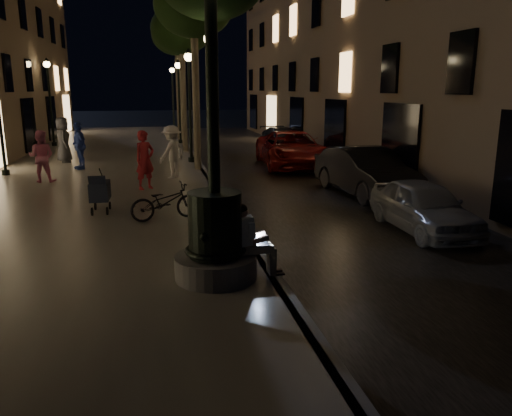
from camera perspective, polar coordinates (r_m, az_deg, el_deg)
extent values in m
plane|color=black|center=(21.37, -6.34, 4.38)|extent=(120.00, 120.00, 0.00)
cube|color=black|center=(21.85, 1.54, 4.68)|extent=(6.00, 45.00, 0.02)
cube|color=#636058|center=(21.36, -17.11, 4.13)|extent=(8.00, 45.00, 0.20)
cube|color=#59595B|center=(21.35, -6.35, 4.64)|extent=(0.25, 45.00, 0.20)
cube|color=#826851|center=(27.15, 15.72, 21.81)|extent=(8.00, 36.00, 15.00)
cylinder|color=#59595B|center=(8.60, -4.61, -6.68)|extent=(1.40, 1.40, 0.40)
cylinder|color=black|center=(8.37, -4.71, -1.86)|extent=(0.90, 0.90, 1.10)
torus|color=black|center=(8.50, -4.65, -4.78)|extent=(1.04, 1.04, 0.10)
torus|color=black|center=(8.27, -4.76, 0.82)|extent=(0.89, 0.89, 0.09)
cylinder|color=black|center=(8.07, -5.01, 13.03)|extent=(0.20, 0.20, 3.20)
cube|color=tan|center=(8.58, -0.99, -4.67)|extent=(0.33, 0.22, 0.17)
cube|color=silver|center=(8.48, -1.37, -2.67)|extent=(0.42, 0.24, 0.53)
sphere|color=tan|center=(8.39, -1.57, -0.43)|extent=(0.19, 0.19, 0.19)
sphere|color=black|center=(8.38, -1.63, -0.19)|extent=(0.19, 0.19, 0.19)
cube|color=tan|center=(8.55, 0.58, -4.75)|extent=(0.43, 0.12, 0.13)
cube|color=tan|center=(8.70, 0.35, -4.41)|extent=(0.43, 0.12, 0.13)
cube|color=tan|center=(8.67, 1.90, -6.18)|extent=(0.12, 0.11, 0.48)
cube|color=tan|center=(8.82, 1.65, -5.82)|extent=(0.12, 0.11, 0.48)
cube|color=black|center=(8.77, 2.48, -7.53)|extent=(0.24, 0.09, 0.03)
cube|color=black|center=(8.92, 2.22, -7.16)|extent=(0.24, 0.09, 0.03)
cube|color=black|center=(8.61, 0.59, -4.10)|extent=(0.22, 0.31, 0.02)
cube|color=black|center=(8.55, -0.38, -3.51)|extent=(0.08, 0.31, 0.20)
cube|color=#B2C7FF|center=(8.55, -0.29, -3.50)|extent=(0.06, 0.28, 0.17)
cylinder|color=#6B604C|center=(14.13, -4.85, 10.78)|extent=(0.28, 0.28, 5.00)
cylinder|color=#6B604C|center=(20.10, -6.84, 11.67)|extent=(0.28, 0.28, 5.10)
ellipsoid|color=black|center=(20.32, -7.15, 22.01)|extent=(3.00, 3.00, 2.40)
cylinder|color=#6B604C|center=(26.08, -8.26, 11.81)|extent=(0.28, 0.28, 4.90)
ellipsoid|color=black|center=(26.22, -8.53, 19.59)|extent=(3.00, 3.00, 2.40)
cylinder|color=#6B604C|center=(32.07, -8.83, 12.35)|extent=(0.28, 0.28, 5.20)
ellipsoid|color=black|center=(32.21, -9.08, 18.94)|extent=(3.00, 3.00, 2.40)
cylinder|color=black|center=(14.44, -4.86, 1.22)|extent=(0.28, 0.28, 0.20)
cylinder|color=black|center=(14.14, -5.03, 9.56)|extent=(0.12, 0.12, 4.40)
sphere|color=#FFD88C|center=(14.17, -5.23, 18.68)|extent=(0.36, 0.36, 0.36)
cone|color=black|center=(14.20, -5.25, 19.68)|extent=(0.30, 0.30, 0.22)
cylinder|color=black|center=(22.29, -7.38, 5.50)|extent=(0.28, 0.28, 0.20)
cylinder|color=black|center=(22.10, -7.55, 10.90)|extent=(0.12, 0.12, 4.40)
sphere|color=#FFD88C|center=(22.11, -7.74, 16.73)|extent=(0.36, 0.36, 0.36)
cone|color=black|center=(22.13, -7.76, 17.38)|extent=(0.30, 0.30, 0.22)
cylinder|color=black|center=(30.21, -8.60, 7.55)|extent=(0.28, 0.28, 0.20)
cylinder|color=black|center=(30.07, -8.74, 11.53)|extent=(0.12, 0.12, 4.40)
sphere|color=#FFD88C|center=(30.09, -8.90, 15.81)|extent=(0.36, 0.36, 0.36)
cone|color=black|center=(30.10, -8.92, 16.29)|extent=(0.30, 0.30, 0.22)
cylinder|color=black|center=(38.17, -9.32, 8.74)|extent=(0.28, 0.28, 0.20)
cylinder|color=black|center=(38.06, -9.44, 11.89)|extent=(0.12, 0.12, 4.40)
sphere|color=#FFD88C|center=(38.07, -9.57, 15.27)|extent=(0.36, 0.36, 0.36)
cone|color=black|center=(38.08, -9.59, 15.65)|extent=(0.30, 0.30, 0.22)
cylinder|color=black|center=(20.96, -26.69, 3.67)|extent=(0.28, 0.28, 0.20)
cylinder|color=black|center=(30.65, -22.06, 6.80)|extent=(0.28, 0.28, 0.20)
cylinder|color=black|center=(30.52, -22.41, 10.71)|extent=(0.12, 0.12, 4.40)
sphere|color=#FFD88C|center=(30.53, -22.80, 14.92)|extent=(0.36, 0.36, 0.36)
cone|color=black|center=(30.54, -22.84, 15.39)|extent=(0.30, 0.30, 0.22)
cube|color=black|center=(13.55, -17.41, 1.88)|extent=(0.49, 0.80, 0.47)
cube|color=black|center=(13.14, -17.70, 2.90)|extent=(0.42, 0.19, 0.31)
cylinder|color=black|center=(13.37, -18.23, -0.39)|extent=(0.05, 0.21, 0.21)
cylinder|color=black|center=(13.32, -16.63, -0.33)|extent=(0.05, 0.21, 0.21)
cylinder|color=black|center=(13.98, -17.88, 0.22)|extent=(0.05, 0.21, 0.21)
cylinder|color=black|center=(13.93, -16.36, 0.28)|extent=(0.05, 0.21, 0.21)
cylinder|color=black|center=(13.89, -17.32, 3.91)|extent=(0.05, 0.47, 0.29)
imported|color=#9C9FA3|center=(12.58, 18.60, 0.19)|extent=(1.52, 3.64, 1.23)
imported|color=black|center=(16.33, 12.39, 4.05)|extent=(2.00, 4.77, 1.53)
imported|color=maroon|center=(21.98, 4.12, 6.71)|extent=(2.95, 5.73, 1.54)
imported|color=#2E3034|center=(28.42, 2.94, 7.94)|extent=(1.90, 4.29, 1.23)
imported|color=red|center=(16.35, -12.59, 5.37)|extent=(0.82, 0.76, 1.88)
imported|color=pink|center=(18.70, -23.32, 5.44)|extent=(0.95, 0.79, 1.78)
imported|color=white|center=(18.23, -9.59, 6.34)|extent=(1.33, 1.38, 1.89)
imported|color=#294098|center=(21.25, -19.56, 6.71)|extent=(0.93, 1.17, 1.86)
imported|color=#323237|center=(23.42, -21.17, 7.27)|extent=(0.79, 1.06, 1.96)
imported|color=black|center=(12.44, -10.33, 0.72)|extent=(1.81, 0.97, 0.90)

